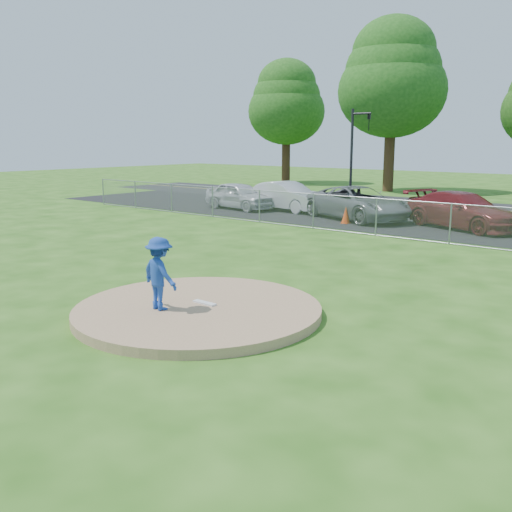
{
  "coord_description": "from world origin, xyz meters",
  "views": [
    {
      "loc": [
        8.61,
        -8.48,
        3.76
      ],
      "look_at": [
        0.0,
        2.0,
        1.0
      ],
      "focal_mm": 40.0,
      "sensor_mm": 36.0,
      "label": 1
    }
  ],
  "objects_px": {
    "tree_far_left": "(287,102)",
    "parked_car_darkred": "(463,210)",
    "parked_car_white": "(287,196)",
    "pitcher": "(160,274)",
    "traffic_cone": "(346,215)",
    "parked_car_silver": "(240,196)",
    "traffic_signal_left": "(355,147)",
    "tree_left": "(393,77)",
    "parked_car_gray": "(358,203)"
  },
  "relations": [
    {
      "from": "tree_far_left",
      "to": "parked_car_darkred",
      "type": "relative_size",
      "value": 1.99
    },
    {
      "from": "tree_far_left",
      "to": "parked_car_gray",
      "type": "height_order",
      "value": "tree_far_left"
    },
    {
      "from": "parked_car_darkred",
      "to": "parked_car_silver",
      "type": "bearing_deg",
      "value": 114.13
    },
    {
      "from": "parked_car_silver",
      "to": "traffic_signal_left",
      "type": "bearing_deg",
      "value": -20.55
    },
    {
      "from": "tree_far_left",
      "to": "traffic_signal_left",
      "type": "xyz_separation_m",
      "value": [
        13.24,
        -11.0,
        -3.7
      ]
    },
    {
      "from": "pitcher",
      "to": "traffic_cone",
      "type": "bearing_deg",
      "value": -67.78
    },
    {
      "from": "pitcher",
      "to": "parked_car_silver",
      "type": "xyz_separation_m",
      "value": [
        -11.7,
        16.04,
        -0.23
      ]
    },
    {
      "from": "tree_far_left",
      "to": "traffic_cone",
      "type": "bearing_deg",
      "value": -47.33
    },
    {
      "from": "parked_car_silver",
      "to": "parked_car_darkred",
      "type": "xyz_separation_m",
      "value": [
        12.12,
        0.72,
        0.04
      ]
    },
    {
      "from": "parked_car_silver",
      "to": "parked_car_darkred",
      "type": "relative_size",
      "value": 0.81
    },
    {
      "from": "tree_left",
      "to": "traffic_cone",
      "type": "xyz_separation_m",
      "value": [
        6.3,
        -16.76,
        -7.84
      ]
    },
    {
      "from": "tree_left",
      "to": "parked_car_gray",
      "type": "height_order",
      "value": "tree_left"
    },
    {
      "from": "tree_left",
      "to": "traffic_signal_left",
      "type": "height_order",
      "value": "tree_left"
    },
    {
      "from": "tree_left",
      "to": "traffic_signal_left",
      "type": "distance_m",
      "value": 10.48
    },
    {
      "from": "parked_car_white",
      "to": "parked_car_darkred",
      "type": "height_order",
      "value": "parked_car_darkred"
    },
    {
      "from": "tree_far_left",
      "to": "parked_car_white",
      "type": "relative_size",
      "value": 2.27
    },
    {
      "from": "traffic_signal_left",
      "to": "parked_car_silver",
      "type": "distance_m",
      "value": 7.9
    },
    {
      "from": "traffic_cone",
      "to": "parked_car_gray",
      "type": "height_order",
      "value": "parked_car_gray"
    },
    {
      "from": "pitcher",
      "to": "parked_car_white",
      "type": "distance_m",
      "value": 19.41
    },
    {
      "from": "traffic_cone",
      "to": "parked_car_darkred",
      "type": "xyz_separation_m",
      "value": [
        4.69,
        1.84,
        0.4
      ]
    },
    {
      "from": "tree_left",
      "to": "parked_car_silver",
      "type": "distance_m",
      "value": 17.38
    },
    {
      "from": "parked_car_darkred",
      "to": "parked_car_gray",
      "type": "bearing_deg",
      "value": 114.7
    },
    {
      "from": "pitcher",
      "to": "parked_car_darkred",
      "type": "height_order",
      "value": "pitcher"
    },
    {
      "from": "pitcher",
      "to": "traffic_cone",
      "type": "distance_m",
      "value": 15.52
    },
    {
      "from": "traffic_cone",
      "to": "parked_car_darkred",
      "type": "bearing_deg",
      "value": 21.4
    },
    {
      "from": "tree_far_left",
      "to": "traffic_signal_left",
      "type": "height_order",
      "value": "tree_far_left"
    },
    {
      "from": "tree_left",
      "to": "parked_car_gray",
      "type": "xyz_separation_m",
      "value": [
        6.06,
        -15.27,
        -7.44
      ]
    },
    {
      "from": "traffic_signal_left",
      "to": "parked_car_silver",
      "type": "relative_size",
      "value": 1.28
    },
    {
      "from": "tree_left",
      "to": "traffic_cone",
      "type": "bearing_deg",
      "value": -69.42
    },
    {
      "from": "traffic_signal_left",
      "to": "parked_car_white",
      "type": "distance_m",
      "value": 6.23
    },
    {
      "from": "tree_left",
      "to": "pitcher",
      "type": "relative_size",
      "value": 8.0
    },
    {
      "from": "traffic_signal_left",
      "to": "parked_car_gray",
      "type": "distance_m",
      "value": 7.77
    },
    {
      "from": "parked_car_silver",
      "to": "parked_car_white",
      "type": "bearing_deg",
      "value": -60.75
    },
    {
      "from": "tree_left",
      "to": "traffic_cone",
      "type": "distance_m",
      "value": 19.55
    },
    {
      "from": "tree_left",
      "to": "parked_car_silver",
      "type": "relative_size",
      "value": 2.86
    },
    {
      "from": "tree_left",
      "to": "parked_car_silver",
      "type": "bearing_deg",
      "value": -94.17
    },
    {
      "from": "parked_car_darkred",
      "to": "tree_far_left",
      "type": "bearing_deg",
      "value": 73.16
    },
    {
      "from": "traffic_signal_left",
      "to": "traffic_cone",
      "type": "height_order",
      "value": "traffic_signal_left"
    },
    {
      "from": "traffic_signal_left",
      "to": "parked_car_white",
      "type": "relative_size",
      "value": 1.18
    },
    {
      "from": "parked_car_silver",
      "to": "parked_car_white",
      "type": "xyz_separation_m",
      "value": [
        2.47,
        1.04,
        0.03
      ]
    },
    {
      "from": "traffic_signal_left",
      "to": "traffic_cone",
      "type": "distance_m",
      "value": 9.25
    },
    {
      "from": "parked_car_white",
      "to": "parked_car_gray",
      "type": "xyz_separation_m",
      "value": [
        4.72,
        -0.67,
        0.01
      ]
    },
    {
      "from": "tree_far_left",
      "to": "parked_car_silver",
      "type": "relative_size",
      "value": 2.45
    },
    {
      "from": "pitcher",
      "to": "parked_car_white",
      "type": "bearing_deg",
      "value": -55.35
    },
    {
      "from": "parked_car_white",
      "to": "parked_car_gray",
      "type": "bearing_deg",
      "value": -91.87
    },
    {
      "from": "traffic_cone",
      "to": "parked_car_white",
      "type": "bearing_deg",
      "value": 156.45
    },
    {
      "from": "tree_left",
      "to": "pitcher",
      "type": "height_order",
      "value": "tree_left"
    },
    {
      "from": "parked_car_white",
      "to": "parked_car_gray",
      "type": "relative_size",
      "value": 0.83
    },
    {
      "from": "parked_car_gray",
      "to": "traffic_cone",
      "type": "bearing_deg",
      "value": -150.15
    },
    {
      "from": "tree_far_left",
      "to": "parked_car_darkred",
      "type": "bearing_deg",
      "value": -37.6
    }
  ]
}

